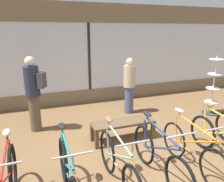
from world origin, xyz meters
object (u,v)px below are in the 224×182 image
object	(u,v)px
bicycle_right	(222,142)
display_bench	(123,125)
accessory_rack	(213,91)
bicycle_center	(159,158)
bicycle_left	(69,178)
bicycle_center_right	(192,150)
customer_near_rack	(129,85)
customer_by_window	(34,92)
bicycle_center_left	(118,166)

from	to	relation	value
bicycle_right	display_bench	world-z (taller)	bicycle_right
accessory_rack	bicycle_center	bearing A→B (deg)	-146.19
bicycle_left	bicycle_center	world-z (taller)	bicycle_left
bicycle_right	display_bench	size ratio (longest dim) A/B	1.24
bicycle_center_right	customer_near_rack	xyz separation A→B (m)	(0.15, 2.91, 0.46)
display_bench	customer_near_rack	bearing A→B (deg)	61.07
bicycle_left	bicycle_center	size ratio (longest dim) A/B	1.01
bicycle_center_right	customer_by_window	world-z (taller)	customer_by_window
display_bench	customer_by_window	distance (m)	2.23
bicycle_center_right	customer_by_window	bearing A→B (deg)	133.48
accessory_rack	customer_by_window	world-z (taller)	customer_by_window
bicycle_right	customer_near_rack	world-z (taller)	customer_near_rack
bicycle_left	customer_by_window	size ratio (longest dim) A/B	0.99
bicycle_right	accessory_rack	bearing A→B (deg)	50.34
bicycle_center	customer_by_window	world-z (taller)	customer_by_window
bicycle_left	bicycle_right	distance (m)	2.85
customer_near_rack	display_bench	bearing A→B (deg)	-118.93
bicycle_center_right	display_bench	size ratio (longest dim) A/B	1.22
accessory_rack	customer_near_rack	xyz separation A→B (m)	(-2.23, 0.89, 0.15)
display_bench	customer_by_window	bearing A→B (deg)	147.07
bicycle_left	bicycle_center_right	size ratio (longest dim) A/B	1.04
bicycle_center	display_bench	size ratio (longest dim) A/B	1.27
customer_by_window	bicycle_center	bearing A→B (deg)	-55.22
accessory_rack	display_bench	world-z (taller)	accessory_rack
bicycle_center	accessory_rack	bearing A→B (deg)	33.81
bicycle_center	accessory_rack	world-z (taller)	accessory_rack
bicycle_right	customer_near_rack	bearing A→B (deg)	101.86
customer_near_rack	customer_by_window	bearing A→B (deg)	-173.19
bicycle_center	bicycle_center_right	size ratio (longest dim) A/B	1.03
bicycle_right	display_bench	distance (m)	1.98
bicycle_center_left	customer_by_window	world-z (taller)	customer_by_window
bicycle_center_right	customer_by_window	xyz separation A→B (m)	(-2.47, 2.60, 0.59)
bicycle_center	accessory_rack	xyz separation A→B (m)	(3.03, 2.03, 0.30)
accessory_rack	bicycle_center_left	bearing A→B (deg)	-151.61
bicycle_right	display_bench	bearing A→B (deg)	135.63
bicycle_left	bicycle_right	bearing A→B (deg)	1.32
bicycle_left	bicycle_center_right	world-z (taller)	bicycle_left
bicycle_center_left	customer_by_window	distance (m)	2.89
display_bench	customer_near_rack	size ratio (longest dim) A/B	0.86
display_bench	customer_by_window	world-z (taller)	customer_by_window
bicycle_left	display_bench	distance (m)	2.04
bicycle_left	accessory_rack	size ratio (longest dim) A/B	1.05
bicycle_center	bicycle_left	bearing A→B (deg)	-179.87
bicycle_center	bicycle_right	world-z (taller)	bicycle_center
bicycle_center_right	bicycle_right	world-z (taller)	bicycle_right
bicycle_center_left	accessory_rack	xyz separation A→B (m)	(3.74, 2.02, 0.29)
bicycle_center_right	display_bench	distance (m)	1.59
bicycle_center_right	customer_near_rack	size ratio (longest dim) A/B	1.06
customer_near_rack	customer_by_window	world-z (taller)	customer_by_window
bicycle_center	customer_near_rack	distance (m)	3.06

